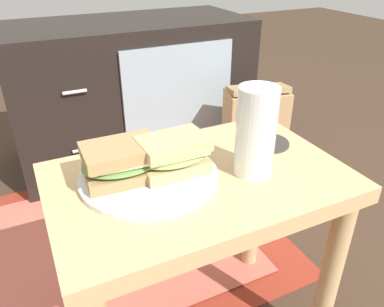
# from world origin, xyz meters

# --- Properties ---
(side_table) EXTENTS (0.56, 0.36, 0.46)m
(side_table) POSITION_xyz_m (0.00, 0.00, 0.37)
(side_table) COLOR tan
(side_table) RESTS_ON ground
(tv_cabinet) EXTENTS (0.96, 0.46, 0.58)m
(tv_cabinet) POSITION_xyz_m (0.16, 0.95, 0.29)
(tv_cabinet) COLOR black
(tv_cabinet) RESTS_ON ground
(area_rug) EXTENTS (1.27, 0.84, 0.01)m
(area_rug) POSITION_xyz_m (-0.22, 0.41, 0.00)
(area_rug) COLOR maroon
(area_rug) RESTS_ON ground
(plate) EXTENTS (0.26, 0.26, 0.01)m
(plate) POSITION_xyz_m (-0.09, 0.03, 0.47)
(plate) COLOR silver
(plate) RESTS_ON side_table
(sandwich_front) EXTENTS (0.15, 0.11, 0.07)m
(sandwich_front) POSITION_xyz_m (-0.13, 0.04, 0.50)
(sandwich_front) COLOR #9E7A4C
(sandwich_front) RESTS_ON plate
(sandwich_back) EXTENTS (0.13, 0.09, 0.07)m
(sandwich_back) POSITION_xyz_m (-0.04, 0.02, 0.50)
(sandwich_back) COLOR tan
(sandwich_back) RESTS_ON plate
(beer_glass) EXTENTS (0.07, 0.07, 0.17)m
(beer_glass) POSITION_xyz_m (0.10, -0.03, 0.54)
(beer_glass) COLOR silver
(beer_glass) RESTS_ON side_table
(coaster) EXTENTS (0.09, 0.09, 0.01)m
(coaster) POSITION_xyz_m (0.19, 0.05, 0.46)
(coaster) COLOR #332D28
(coaster) RESTS_ON side_table
(paper_bag) EXTENTS (0.25, 0.18, 0.40)m
(paper_bag) POSITION_xyz_m (0.51, 0.54, 0.19)
(paper_bag) COLOR tan
(paper_bag) RESTS_ON ground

